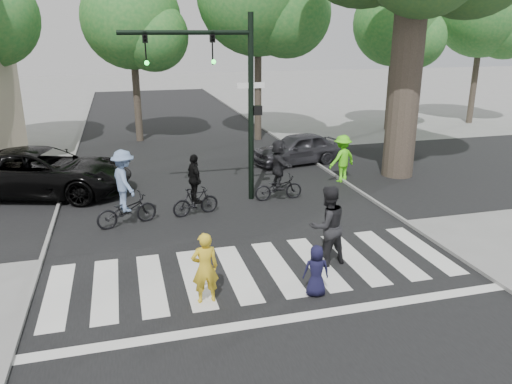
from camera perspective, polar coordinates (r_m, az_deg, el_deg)
The scene contains 19 objects.
ground at distance 11.20m, azimuth 1.58°, elevation -11.16°, with size 120.00×120.00×0.00m, color gray.
road_stem at distance 15.62m, azimuth -3.70°, elevation -2.48°, with size 10.00×70.00×0.01m, color black.
road_cross at distance 18.42m, azimuth -5.59°, elevation 0.67°, with size 70.00×10.00×0.01m, color black.
curb_left at distance 15.50m, azimuth -22.35°, elevation -3.86°, with size 0.10×70.00×0.10m, color gray.
curb_right at distance 17.26m, azimuth 12.94°, elevation -0.75°, with size 0.10×70.00×0.10m, color gray.
crosswalk at distance 11.76m, azimuth 0.64°, elevation -9.62°, with size 10.00×3.85×0.01m.
traffic_signal at distance 15.96m, azimuth -3.60°, elevation 12.35°, with size 4.45×0.29×6.00m.
bg_tree_2 at distance 26.00m, azimuth -13.45°, elevation 18.22°, with size 5.04×4.80×8.40m.
bg_tree_4 at distance 29.62m, azimuth 16.22°, elevation 17.64°, with size 4.83×4.60×8.15m.
bg_tree_5 at distance 33.56m, azimuth 25.13°, elevation 17.92°, with size 5.67×5.40×9.30m.
pedestrian_woman at distance 10.47m, azimuth -5.86°, elevation -8.63°, with size 0.57×0.37×1.56m, color gold.
pedestrian_child at distance 10.83m, azimuth 6.90°, elevation -8.95°, with size 0.56×0.37×1.15m, color black.
pedestrian_adult at distance 12.11m, azimuth 8.16°, elevation -3.83°, with size 0.97×0.75×1.99m, color black.
cyclist_left at distance 14.85m, azimuth -14.73°, elevation -0.17°, with size 1.89×1.31×2.27m.
cyclist_mid at distance 15.35m, azimuth -6.98°, elevation 0.15°, with size 1.53×0.96×1.93m.
cyclist_right at distance 16.63m, azimuth 2.59°, elevation 2.15°, with size 1.64×1.53×2.08m.
car_suv at distance 18.65m, azimuth -23.16°, elevation 2.10°, with size 2.72×5.90×1.64m, color black.
car_grey at distance 21.43m, azimuth 4.74°, elevation 4.98°, with size 1.56×3.88×1.32m, color #35353A.
bystander_hivis at distance 18.97m, azimuth 9.82°, elevation 3.78°, with size 1.15×0.66×1.78m, color #60F51B.
Camera 1 is at (-2.86, -9.36, 5.45)m, focal length 35.00 mm.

